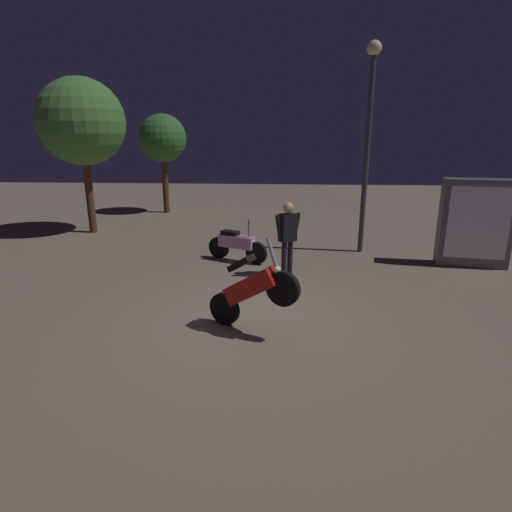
# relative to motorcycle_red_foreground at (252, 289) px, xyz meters

# --- Properties ---
(ground_plane) EXTENTS (40.00, 40.00, 0.00)m
(ground_plane) POSITION_rel_motorcycle_red_foreground_xyz_m (-0.05, 0.38, -0.74)
(ground_plane) COLOR #756656
(motorcycle_red_foreground) EXTENTS (1.51, 0.87, 1.63)m
(motorcycle_red_foreground) POSITION_rel_motorcycle_red_foreground_xyz_m (0.00, 0.00, 0.00)
(motorcycle_red_foreground) COLOR black
(motorcycle_red_foreground) RESTS_ON ground_plane
(motorcycle_pink_parked_left) EXTENTS (1.55, 0.79, 1.11)m
(motorcycle_pink_parked_left) POSITION_rel_motorcycle_red_foreground_xyz_m (-0.66, 3.93, -0.31)
(motorcycle_pink_parked_left) COLOR black
(motorcycle_pink_parked_left) RESTS_ON ground_plane
(person_rider_beside) EXTENTS (0.60, 0.45, 1.69)m
(person_rider_beside) POSITION_rel_motorcycle_red_foreground_xyz_m (0.59, 2.84, 0.26)
(person_rider_beside) COLOR black
(person_rider_beside) RESTS_ON ground_plane
(streetlamp_near) EXTENTS (0.36, 0.36, 5.27)m
(streetlamp_near) POSITION_rel_motorcycle_red_foreground_xyz_m (2.61, 5.04, 2.58)
(streetlamp_near) COLOR #38383D
(streetlamp_near) RESTS_ON ground_plane
(tree_left_bg) EXTENTS (1.83, 1.83, 3.83)m
(tree_left_bg) POSITION_rel_motorcycle_red_foreground_xyz_m (-4.22, 10.50, 2.14)
(tree_left_bg) COLOR #4C331E
(tree_left_bg) RESTS_ON ground_plane
(tree_center_bg) EXTENTS (2.62, 2.62, 4.75)m
(tree_center_bg) POSITION_rel_motorcycle_red_foreground_xyz_m (-5.68, 6.84, 2.68)
(tree_center_bg) COLOR #4C331E
(tree_center_bg) RESTS_ON ground_plane
(kiosk_billboard) EXTENTS (1.66, 0.78, 2.10)m
(kiosk_billboard) POSITION_rel_motorcycle_red_foreground_xyz_m (5.07, 3.91, 0.31)
(kiosk_billboard) COLOR #595960
(kiosk_billboard) RESTS_ON ground_plane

